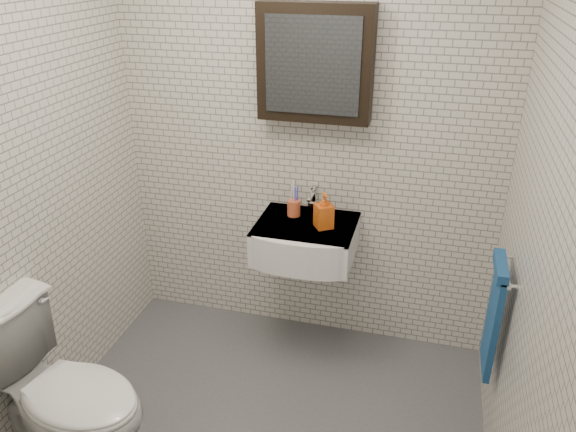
{
  "coord_description": "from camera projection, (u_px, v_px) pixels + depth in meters",
  "views": [
    {
      "loc": [
        0.68,
        -1.96,
        2.24
      ],
      "look_at": [
        0.03,
        0.45,
        1.04
      ],
      "focal_mm": 35.0,
      "sensor_mm": 36.0,
      "label": 1
    }
  ],
  "objects": [
    {
      "name": "room_shell",
      "position": [
        251.0,
        166.0,
        2.2
      ],
      "size": [
        2.22,
        2.02,
        2.51
      ],
      "color": "silver",
      "rests_on": "ground"
    },
    {
      "name": "washbasin",
      "position": [
        304.0,
        241.0,
        3.14
      ],
      "size": [
        0.55,
        0.5,
        0.2
      ],
      "color": "white",
      "rests_on": "room_shell"
    },
    {
      "name": "mirror_cabinet",
      "position": [
        315.0,
        63.0,
        2.9
      ],
      "size": [
        0.6,
        0.15,
        0.6
      ],
      "color": "black",
      "rests_on": "room_shell"
    },
    {
      "name": "toilet",
      "position": [
        63.0,
        395.0,
        2.52
      ],
      "size": [
        0.9,
        0.62,
        0.85
      ],
      "primitive_type": "imported",
      "rotation": [
        0.0,
        0.0,
        1.38
      ],
      "color": "white",
      "rests_on": "ground"
    },
    {
      "name": "faucet",
      "position": [
        313.0,
        201.0,
        3.24
      ],
      "size": [
        0.06,
        0.2,
        0.15
      ],
      "color": "silver",
      "rests_on": "washbasin"
    },
    {
      "name": "soap_bottle",
      "position": [
        324.0,
        210.0,
        3.05
      ],
      "size": [
        0.13,
        0.13,
        0.2
      ],
      "primitive_type": "imported",
      "rotation": [
        0.0,
        0.0,
        0.58
      ],
      "color": "orange",
      "rests_on": "washbasin"
    },
    {
      "name": "toothbrush_cup",
      "position": [
        294.0,
        207.0,
        3.2
      ],
      "size": [
        0.1,
        0.1,
        0.21
      ],
      "rotation": [
        0.0,
        0.0,
        0.35
      ],
      "color": "#D25B34",
      "rests_on": "washbasin"
    },
    {
      "name": "towel_rail",
      "position": [
        494.0,
        312.0,
        2.59
      ],
      "size": [
        0.09,
        0.3,
        0.58
      ],
      "color": "silver",
      "rests_on": "room_shell"
    }
  ]
}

